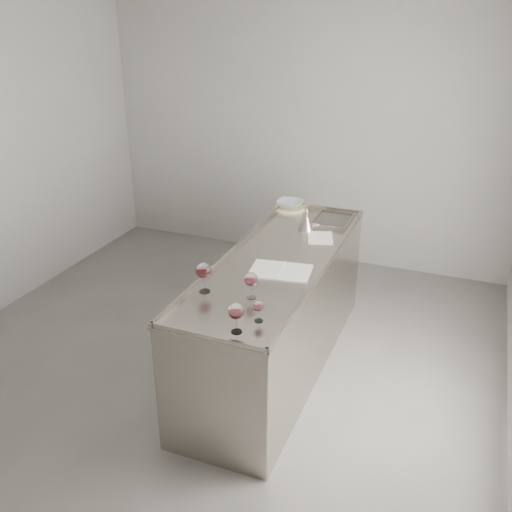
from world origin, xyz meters
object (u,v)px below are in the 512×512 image
at_px(wine_glass_middle, 236,312).
at_px(wine_funnel, 306,223).
at_px(notebook, 281,271).
at_px(ceramic_bowl, 290,204).
at_px(counter, 277,313).
at_px(wine_glass_right, 251,280).
at_px(wine_glass_left, 204,271).
at_px(wine_glass_small, 259,307).

height_order(wine_glass_middle, wine_funnel, wine_funnel).
height_order(notebook, ceramic_bowl, ceramic_bowl).
relative_size(wine_glass_middle, ceramic_bowl, 0.78).
xyz_separation_m(counter, wine_glass_right, (0.04, -0.64, 0.59)).
distance_m(wine_glass_middle, wine_glass_right, 0.43).
relative_size(wine_glass_left, notebook, 0.45).
height_order(counter, wine_glass_small, wine_glass_small).
relative_size(wine_glass_middle, notebook, 0.41).
height_order(notebook, wine_funnel, wine_funnel).
bearing_deg(wine_glass_left, wine_glass_middle, -43.72).
bearing_deg(counter, wine_glass_small, -77.54).
xyz_separation_m(wine_glass_left, ceramic_bowl, (0.00, 1.75, -0.10)).
relative_size(wine_glass_right, wine_glass_small, 1.30).
relative_size(counter, ceramic_bowl, 10.05).
height_order(wine_glass_left, notebook, wine_glass_left).
height_order(wine_glass_middle, wine_glass_small, wine_glass_middle).
height_order(wine_glass_small, ceramic_bowl, wine_glass_small).
height_order(wine_glass_left, wine_glass_right, wine_glass_left).
relative_size(wine_glass_middle, wine_glass_small, 1.37).
relative_size(wine_glass_small, wine_funnel, 0.68).
height_order(wine_glass_right, notebook, wine_glass_right).
bearing_deg(wine_glass_small, ceramic_bowl, 103.47).
relative_size(notebook, ceramic_bowl, 1.92).
distance_m(wine_glass_right, wine_funnel, 1.28).
bearing_deg(ceramic_bowl, wine_glass_small, -76.53).
distance_m(ceramic_bowl, wine_funnel, 0.53).
height_order(counter, wine_glass_right, wine_glass_right).
bearing_deg(wine_glass_middle, counter, 96.69).
bearing_deg(wine_glass_middle, wine_glass_left, 136.28).
distance_m(counter, wine_glass_left, 0.95).
bearing_deg(wine_glass_middle, wine_glass_right, 100.79).
distance_m(wine_glass_right, wine_glass_small, 0.30).
relative_size(counter, wine_glass_middle, 12.85).
bearing_deg(wine_funnel, wine_glass_middle, -86.48).
bearing_deg(counter, wine_glass_right, -86.05).
bearing_deg(wine_glass_right, counter, 93.95).
distance_m(counter, notebook, 0.52).
xyz_separation_m(notebook, ceramic_bowl, (-0.37, 1.28, 0.04)).
bearing_deg(wine_glass_small, wine_glass_middle, -114.37).
xyz_separation_m(wine_glass_middle, notebook, (-0.03, 0.85, -0.13)).
xyz_separation_m(counter, notebook, (0.09, -0.20, 0.47)).
bearing_deg(counter, wine_funnel, 88.23).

